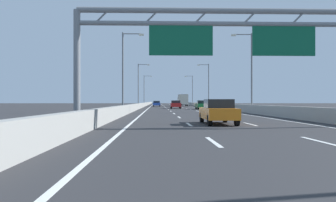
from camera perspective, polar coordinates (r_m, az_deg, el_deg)
name	(u,v)px	position (r m, az deg, el deg)	size (l,w,h in m)	color
ground_plane	(170,106)	(99.36, 0.32, -0.80)	(260.00, 260.00, 0.00)	#2D2D30
lane_dash_left_1	(213,142)	(12.01, 7.25, -6.49)	(0.16, 3.00, 0.01)	white
lane_dash_left_2	(189,124)	(20.91, 3.36, -3.73)	(0.16, 3.00, 0.01)	white
lane_dash_left_3	(179,117)	(29.88, 1.80, -2.61)	(0.16, 3.00, 0.01)	white
lane_dash_left_4	(174,114)	(38.85, 0.97, -2.01)	(0.16, 3.00, 0.01)	white
lane_dash_left_5	(171,111)	(47.84, 0.44, -1.64)	(0.16, 3.00, 0.01)	white
lane_dash_left_6	(169,110)	(56.83, 0.09, -1.38)	(0.16, 3.00, 0.01)	white
lane_dash_left_7	(167,108)	(65.83, -0.17, -1.20)	(0.16, 3.00, 0.01)	white
lane_dash_left_8	(166,108)	(74.82, -0.37, -1.05)	(0.16, 3.00, 0.01)	white
lane_dash_left_9	(165,107)	(83.82, -0.52, -0.94)	(0.16, 3.00, 0.01)	white
lane_dash_left_10	(164,106)	(92.81, -0.65, -0.85)	(0.16, 3.00, 0.01)	white
lane_dash_left_11	(163,106)	(101.81, -0.75, -0.78)	(0.16, 3.00, 0.01)	white
lane_dash_left_12	(163,105)	(110.81, -0.83, -0.72)	(0.16, 3.00, 0.01)	white
lane_dash_left_13	(162,105)	(119.81, -0.91, -0.66)	(0.16, 3.00, 0.01)	white
lane_dash_left_14	(162,105)	(128.81, -0.97, -0.62)	(0.16, 3.00, 0.01)	white
lane_dash_left_15	(162,105)	(137.81, -1.03, -0.58)	(0.16, 3.00, 0.01)	white
lane_dash_left_16	(161,104)	(146.80, -1.07, -0.55)	(0.16, 3.00, 0.01)	white
lane_dash_left_17	(161,104)	(155.80, -1.12, -0.51)	(0.16, 3.00, 0.01)	white
lane_dash_right_1	(320,142)	(13.07, 23.12, -5.96)	(0.16, 3.00, 0.01)	white
lane_dash_right_2	(250,124)	(21.54, 12.96, -3.62)	(0.16, 3.00, 0.01)	white
lane_dash_right_3	(222,117)	(30.32, 8.61, -2.58)	(0.16, 3.00, 0.01)	white
lane_dash_right_4	(207,114)	(39.19, 6.23, -2.00)	(0.16, 3.00, 0.01)	white
lane_dash_right_5	(198,111)	(48.12, 4.73, -1.63)	(0.16, 3.00, 0.01)	white
lane_dash_right_6	(191,110)	(57.07, 3.70, -1.38)	(0.16, 3.00, 0.01)	white
lane_dash_right_7	(186,108)	(66.03, 2.95, -1.19)	(0.16, 3.00, 0.01)	white
lane_dash_right_8	(183,108)	(75.00, 2.38, -1.05)	(0.16, 3.00, 0.01)	white
lane_dash_right_9	(180,107)	(83.98, 1.93, -0.94)	(0.16, 3.00, 0.01)	white
lane_dash_right_10	(178,106)	(92.96, 1.57, -0.85)	(0.16, 3.00, 0.01)	white
lane_dash_right_11	(176,106)	(101.94, 1.27, -0.78)	(0.16, 3.00, 0.01)	white
lane_dash_right_12	(174,105)	(110.93, 1.02, -0.72)	(0.16, 3.00, 0.01)	white
lane_dash_right_13	(173,105)	(119.92, 0.81, -0.66)	(0.16, 3.00, 0.01)	white
lane_dash_right_14	(172,105)	(128.91, 0.63, -0.62)	(0.16, 3.00, 0.01)	white
lane_dash_right_15	(171,105)	(137.90, 0.47, -0.58)	(0.16, 3.00, 0.01)	white
lane_dash_right_16	(170,104)	(146.89, 0.33, -0.55)	(0.16, 3.00, 0.01)	white
lane_dash_right_17	(169,104)	(155.89, 0.21, -0.51)	(0.16, 3.00, 0.01)	white
edge_line_left	(150,107)	(87.31, -2.84, -0.91)	(0.16, 176.00, 0.01)	white
edge_line_right	(193,107)	(87.75, 4.03, -0.90)	(0.16, 176.00, 0.01)	white
barrier_left	(146,104)	(109.34, -3.49, -0.48)	(0.45, 220.00, 0.95)	#9E9E99
barrier_right	(191,104)	(109.80, 3.72, -0.48)	(0.45, 220.00, 0.95)	#9E9E99
sign_gantry	(227,37)	(19.68, 9.40, 10.08)	(16.16, 0.36, 6.36)	gray
streetlamp_left_mid	(125,67)	(42.78, -6.91, 5.40)	(2.58, 0.28, 9.50)	slate
streetlamp_right_mid	(250,67)	(44.05, 12.91, 5.24)	(2.58, 0.28, 9.50)	slate
streetlamp_left_far	(139,83)	(78.10, -4.59, 2.95)	(2.58, 0.28, 9.50)	slate
streetlamp_right_far	(208,83)	(78.80, 6.33, 2.92)	(2.58, 0.28, 9.50)	slate
streetlamp_left_distant	(145,88)	(113.52, -3.72, 2.02)	(2.58, 0.28, 9.50)	slate
streetlamp_right_distant	(192,88)	(114.00, 3.81, 2.01)	(2.58, 0.28, 9.50)	slate
green_car	(202,105)	(59.21, 5.48, -0.61)	(1.89, 4.18, 1.48)	#1E7A38
blue_car	(157,104)	(89.87, -1.84, -0.41)	(1.84, 4.58, 1.42)	#2347AD
orange_car	(218,112)	(21.31, 7.99, -1.68)	(1.72, 4.47, 1.47)	orange
red_car	(176,104)	(65.28, 1.22, -0.54)	(1.81, 4.22, 1.48)	red
white_car	(180,103)	(116.74, 1.85, -0.31)	(1.77, 4.39, 1.46)	silver
box_truck	(183,100)	(97.10, 2.36, 0.20)	(2.45, 7.56, 3.19)	silver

